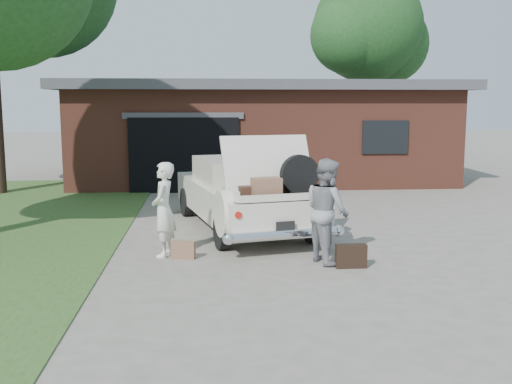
{
  "coord_description": "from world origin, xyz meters",
  "views": [
    {
      "loc": [
        -0.85,
        -9.6,
        2.64
      ],
      "look_at": [
        0.0,
        0.6,
        1.1
      ],
      "focal_mm": 42.0,
      "sensor_mm": 36.0,
      "label": 1
    }
  ],
  "objects": [
    {
      "name": "ground",
      "position": [
        0.0,
        0.0,
        0.0
      ],
      "size": [
        90.0,
        90.0,
        0.0
      ],
      "primitive_type": "plane",
      "color": "gray",
      "rests_on": "ground"
    },
    {
      "name": "woman_left",
      "position": [
        -1.59,
        0.59,
        0.82
      ],
      "size": [
        0.49,
        0.66,
        1.63
      ],
      "primitive_type": "imported",
      "rotation": [
        0.0,
        0.0,
        -1.75
      ],
      "color": "silver",
      "rests_on": "ground"
    },
    {
      "name": "sedan",
      "position": [
        -0.07,
        2.77,
        0.75
      ],
      "size": [
        3.05,
        5.43,
        2.03
      ],
      "rotation": [
        0.0,
        0.0,
        0.22
      ],
      "color": "beige",
      "rests_on": "ground"
    },
    {
      "name": "woman_right",
      "position": [
        1.13,
        -0.0,
        0.87
      ],
      "size": [
        0.88,
        1.0,
        1.74
      ],
      "primitive_type": "imported",
      "rotation": [
        0.0,
        0.0,
        1.88
      ],
      "color": "gray",
      "rests_on": "ground"
    },
    {
      "name": "tree_right",
      "position": [
        6.55,
        17.62,
        5.74
      ],
      "size": [
        5.68,
        4.94,
        8.47
      ],
      "color": "#38281E",
      "rests_on": "ground"
    },
    {
      "name": "house",
      "position": [
        0.98,
        11.47,
        1.67
      ],
      "size": [
        12.8,
        7.8,
        3.3
      ],
      "color": "brown",
      "rests_on": "ground"
    },
    {
      "name": "suitcase_right",
      "position": [
        1.45,
        -0.41,
        0.19
      ],
      "size": [
        0.5,
        0.16,
        0.38
      ],
      "primitive_type": "cube",
      "rotation": [
        0.0,
        0.0,
        0.01
      ],
      "color": "black",
      "rests_on": "ground"
    },
    {
      "name": "suitcase_left",
      "position": [
        -1.26,
        0.37,
        0.15
      ],
      "size": [
        0.41,
        0.21,
        0.3
      ],
      "primitive_type": "cube",
      "rotation": [
        0.0,
        0.0,
        -0.24
      ],
      "color": "#865D44",
      "rests_on": "ground"
    }
  ]
}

